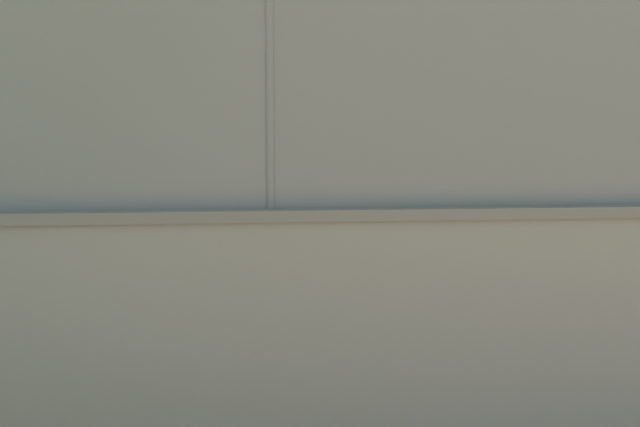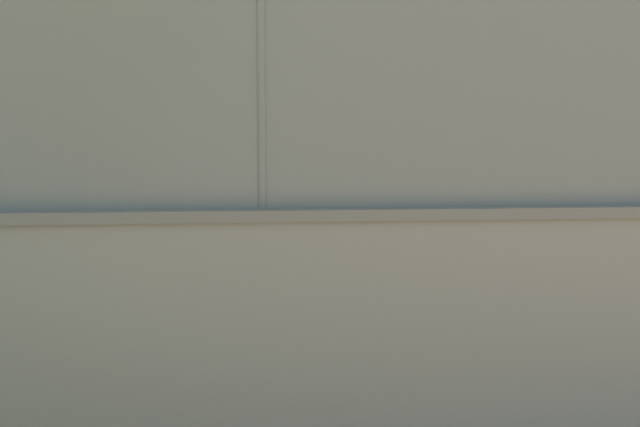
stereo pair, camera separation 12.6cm
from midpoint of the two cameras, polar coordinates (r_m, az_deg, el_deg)
name	(u,v)px [view 1 (the left image)]	position (r m, az deg, el deg)	size (l,w,h in m)	color
ground_plane	(317,237)	(17.75, -0.43, -1.65)	(260.00, 260.00, 0.00)	tan
perimeter_wall	(488,326)	(6.08, 11.26, -7.83)	(29.35, 0.90, 1.79)	gray
fence_panel_on_wall	(494,60)	(5.93, 11.64, 10.62)	(28.83, 0.58, 2.09)	slate
player_crossing_court	(244,255)	(9.14, -5.79, -2.92)	(0.90, 1.01, 1.59)	#B2B2B2
player_foreground_swinging	(300,193)	(17.88, -1.62, 1.50)	(1.25, 0.76, 1.63)	black
sports_ball	(267,246)	(8.49, -4.24, -2.32)	(0.17, 0.17, 0.17)	yellow
courtside_bench	(75,355)	(7.13, -17.49, -9.59)	(1.61, 0.41, 0.87)	gray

